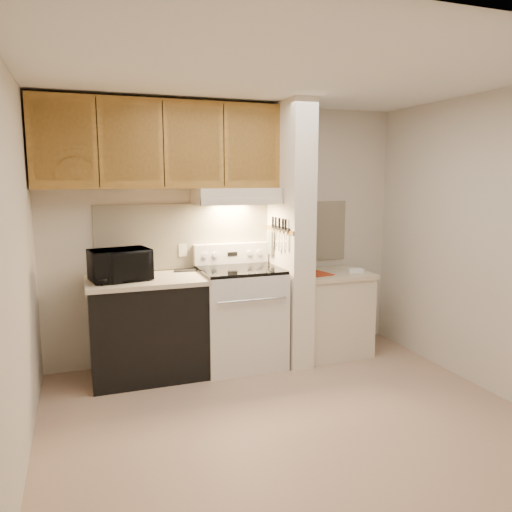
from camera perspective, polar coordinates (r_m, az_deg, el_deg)
name	(u,v)px	position (r m, az deg, el deg)	size (l,w,h in m)	color
floor	(287,416)	(3.99, 3.58, -17.81)	(3.60, 3.60, 0.00)	tan
ceiling	(291,73)	(3.63, 3.98, 20.09)	(3.60, 3.60, 0.00)	white
wall_back	(229,233)	(5.01, -3.06, 2.67)	(3.60, 0.02, 2.50)	beige
wall_left	(14,269)	(3.34, -25.91, -1.38)	(0.02, 3.00, 2.50)	beige
wall_right	(485,243)	(4.62, 24.72, 1.33)	(0.02, 3.00, 2.50)	beige
backsplash	(230,234)	(5.00, -3.02, 2.48)	(2.60, 0.02, 0.63)	#FFF1CB
range_body	(240,318)	(4.84, -1.81, -7.10)	(0.76, 0.65, 0.92)	silver
oven_window	(251,323)	(4.54, -0.57, -7.66)	(0.50, 0.01, 0.30)	black
oven_handle	(252,300)	(4.44, -0.41, -5.07)	(0.02, 0.02, 0.65)	silver
cooktop	(240,270)	(4.73, -1.83, -1.56)	(0.74, 0.64, 0.03)	black
range_backguard	(231,253)	(4.98, -2.85, 0.31)	(0.76, 0.08, 0.20)	silver
range_display	(232,254)	(4.94, -2.71, 0.24)	(0.10, 0.01, 0.04)	black
range_knob_left_outer	(205,255)	(4.86, -5.85, 0.06)	(0.05, 0.05, 0.02)	silver
range_knob_left_inner	(215,255)	(4.88, -4.72, 0.12)	(0.05, 0.05, 0.02)	silver
range_knob_right_inner	(250,253)	(4.99, -0.72, 0.34)	(0.05, 0.05, 0.02)	silver
range_knob_right_outer	(259,253)	(5.02, 0.36, 0.40)	(0.05, 0.05, 0.02)	silver
dishwasher_front	(148,330)	(4.67, -12.28, -8.21)	(1.00, 0.63, 0.87)	black
left_countertop	(146,280)	(4.56, -12.47, -2.74)	(1.04, 0.67, 0.04)	beige
spoon_rest	(186,271)	(4.81, -8.06, -1.67)	(0.22, 0.07, 0.01)	black
teal_jar	(143,269)	(4.76, -12.81, -1.42)	(0.09, 0.09, 0.10)	#226A5F
outlet	(183,250)	(4.89, -8.36, 0.66)	(0.08, 0.01, 0.12)	beige
microwave	(120,265)	(4.49, -15.29, -0.98)	(0.50, 0.34, 0.27)	black
partition_pillar	(290,235)	(4.85, 3.91, 2.46)	(0.22, 0.70, 2.50)	silver
pillar_trim	(279,230)	(4.80, 2.65, 3.00)	(0.01, 0.70, 0.04)	olive
knife_strip	(280,228)	(4.75, 2.81, 3.18)	(0.02, 0.42, 0.04)	black
knife_blade_a	(286,241)	(4.61, 3.45, 1.74)	(0.01, 0.04, 0.16)	silver
knife_handle_a	(286,224)	(4.61, 3.40, 3.62)	(0.02, 0.02, 0.10)	black
knife_blade_b	(282,241)	(4.70, 2.99, 1.76)	(0.01, 0.04, 0.18)	silver
knife_handle_b	(283,224)	(4.66, 3.10, 3.68)	(0.02, 0.02, 0.10)	black
knife_blade_c	(279,241)	(4.77, 2.62, 1.76)	(0.01, 0.04, 0.20)	silver
knife_handle_c	(279,223)	(4.74, 2.70, 3.77)	(0.02, 0.02, 0.10)	black
knife_blade_d	(276,238)	(4.83, 2.35, 2.08)	(0.01, 0.04, 0.16)	silver
knife_handle_d	(276,222)	(4.83, 2.27, 3.87)	(0.02, 0.02, 0.10)	black
knife_blade_e	(273,238)	(4.91, 1.94, 2.08)	(0.01, 0.04, 0.18)	silver
knife_handle_e	(273,222)	(4.90, 1.95, 3.94)	(0.02, 0.02, 0.10)	black
oven_mitt	(271,243)	(4.97, 1.72, 1.51)	(0.03, 0.10, 0.23)	slate
right_cab_base	(330,315)	(5.21, 8.48, -6.63)	(0.70, 0.60, 0.81)	beige
right_countertop	(331,274)	(5.12, 8.59, -2.04)	(0.74, 0.64, 0.04)	beige
red_folder	(317,274)	(4.99, 7.04, -2.01)	(0.21, 0.29, 0.01)	#A83216
white_box	(355,270)	(5.13, 11.29, -1.63)	(0.15, 0.10, 0.04)	white
range_hood	(236,196)	(4.77, -2.34, 6.88)	(0.78, 0.44, 0.15)	beige
hood_lip	(243,202)	(4.57, -1.55, 6.23)	(0.78, 0.04, 0.06)	beige
upper_cabinets	(160,145)	(4.66, -10.86, 12.34)	(2.18, 0.33, 0.77)	olive
cab_door_a	(63,142)	(4.45, -21.23, 12.08)	(0.46, 0.01, 0.63)	olive
cab_gap_a	(98,143)	(4.45, -17.64, 12.26)	(0.01, 0.01, 0.73)	black
cab_door_b	(131,143)	(4.47, -14.07, 12.39)	(0.46, 0.01, 0.63)	olive
cab_gap_b	(163,144)	(4.50, -10.54, 12.47)	(0.01, 0.01, 0.73)	black
cab_door_c	(194,145)	(4.56, -7.07, 12.51)	(0.46, 0.01, 0.63)	olive
cab_gap_c	(224,145)	(4.62, -3.70, 12.51)	(0.01, 0.01, 0.73)	black
cab_door_d	(252,146)	(4.71, -0.43, 12.46)	(0.46, 0.01, 0.63)	olive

